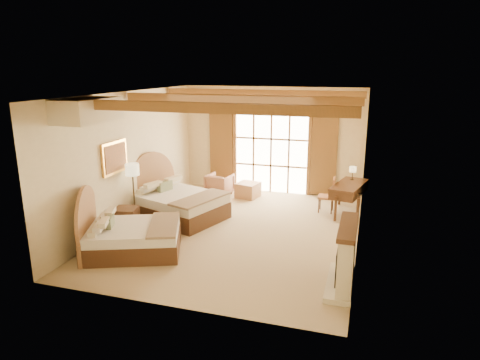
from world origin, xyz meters
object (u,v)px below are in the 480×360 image
at_px(bed_far, 174,202).
at_px(bed_near, 127,234).
at_px(nightstand, 127,220).
at_px(armchair, 220,185).
at_px(desk, 348,198).

bearing_deg(bed_far, bed_near, -72.04).
bearing_deg(bed_far, nightstand, -96.44).
xyz_separation_m(bed_near, armchair, (0.48, 4.41, -0.06)).
relative_size(bed_far, nightstand, 4.35).
height_order(nightstand, desk, desk).
height_order(bed_near, armchair, bed_near).
bearing_deg(bed_far, desk, 39.71).
distance_m(nightstand, armchair, 3.64).
bearing_deg(desk, nightstand, -135.52).
bearing_deg(armchair, bed_near, 91.57).
bearing_deg(desk, bed_far, -145.46).
height_order(armchair, desk, desk).
distance_m(bed_near, bed_far, 2.20).
relative_size(bed_far, armchair, 3.64).
xyz_separation_m(bed_far, armchair, (0.45, 2.21, -0.10)).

